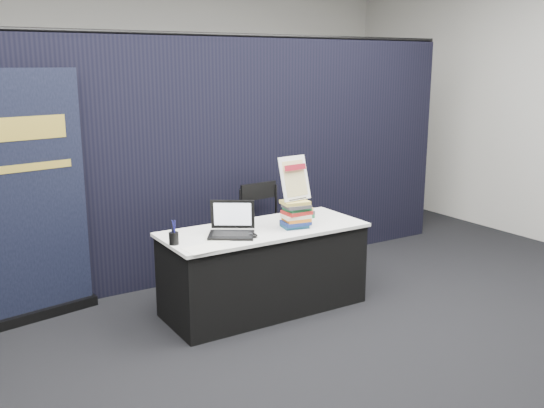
{
  "coord_description": "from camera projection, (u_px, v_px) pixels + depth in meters",
  "views": [
    {
      "loc": [
        -2.63,
        -3.82,
        2.16
      ],
      "look_at": [
        0.08,
        0.55,
        0.95
      ],
      "focal_mm": 40.0,
      "sensor_mm": 36.0,
      "label": 1
    }
  ],
  "objects": [
    {
      "name": "floor",
      "position": [
        298.0,
        330.0,
        5.0
      ],
      "size": [
        8.0,
        8.0,
        0.0
      ],
      "primitive_type": "plane",
      "color": "black",
      "rests_on": "ground"
    },
    {
      "name": "wall_back",
      "position": [
        127.0,
        94.0,
        7.91
      ],
      "size": [
        8.0,
        0.02,
        3.5
      ],
      "primitive_type": "cube",
      "color": "beige",
      "rests_on": "floor"
    },
    {
      "name": "drape_partition",
      "position": [
        209.0,
        161.0,
        6.05
      ],
      "size": [
        6.0,
        0.08,
        2.4
      ],
      "primitive_type": "cube",
      "color": "black",
      "rests_on": "floor"
    },
    {
      "name": "display_table",
      "position": [
        264.0,
        269.0,
        5.37
      ],
      "size": [
        1.8,
        0.75,
        0.75
      ],
      "color": "black",
      "rests_on": "floor"
    },
    {
      "name": "laptop",
      "position": [
        228.0,
        228.0,
        5.05
      ],
      "size": [
        0.46,
        0.47,
        0.28
      ],
      "rotation": [
        0.0,
        0.0,
        -0.57
      ],
      "color": "black",
      "rests_on": "display_table"
    },
    {
      "name": "mouse",
      "position": [
        253.0,
        235.0,
        5.0
      ],
      "size": [
        0.07,
        0.11,
        0.03
      ],
      "primitive_type": "ellipsoid",
      "rotation": [
        0.0,
        0.0,
        0.06
      ],
      "color": "black",
      "rests_on": "display_table"
    },
    {
      "name": "brochure_left",
      "position": [
        204.0,
        248.0,
        4.69
      ],
      "size": [
        0.32,
        0.24,
        0.0
      ],
      "primitive_type": "cube",
      "rotation": [
        0.0,
        0.0,
        0.07
      ],
      "color": "white",
      "rests_on": "display_table"
    },
    {
      "name": "brochure_mid",
      "position": [
        224.0,
        236.0,
        5.02
      ],
      "size": [
        0.38,
        0.33,
        0.0
      ],
      "primitive_type": "cube",
      "rotation": [
        0.0,
        0.0,
        -0.39
      ],
      "color": "silver",
      "rests_on": "display_table"
    },
    {
      "name": "brochure_right",
      "position": [
        225.0,
        238.0,
        4.98
      ],
      "size": [
        0.29,
        0.21,
        0.0
      ],
      "primitive_type": "cube",
      "rotation": [
        0.0,
        0.0,
        0.02
      ],
      "color": "white",
      "rests_on": "display_table"
    },
    {
      "name": "pen_cup",
      "position": [
        174.0,
        238.0,
        4.79
      ],
      "size": [
        0.09,
        0.09,
        0.1
      ],
      "primitive_type": "cylinder",
      "rotation": [
        0.0,
        0.0,
        -0.19
      ],
      "color": "black",
      "rests_on": "display_table"
    },
    {
      "name": "book_stack_tall",
      "position": [
        296.0,
        214.0,
        5.27
      ],
      "size": [
        0.24,
        0.19,
        0.24
      ],
      "rotation": [
        0.0,
        0.0,
        -0.1
      ],
      "color": "navy",
      "rests_on": "display_table"
    },
    {
      "name": "book_stack_short",
      "position": [
        300.0,
        213.0,
        5.62
      ],
      "size": [
        0.23,
        0.18,
        0.1
      ],
      "rotation": [
        0.0,
        0.0,
        0.07
      ],
      "color": "#1C6B3B",
      "rests_on": "display_table"
    },
    {
      "name": "info_sign",
      "position": [
        295.0,
        179.0,
        5.23
      ],
      "size": [
        0.3,
        0.16,
        0.39
      ],
      "rotation": [
        0.0,
        0.0,
        0.11
      ],
      "color": "black",
      "rests_on": "book_stack_tall"
    },
    {
      "name": "pullup_banner",
      "position": [
        38.0,
        212.0,
        5.07
      ],
      "size": [
        0.9,
        0.26,
        2.12
      ],
      "rotation": [
        0.0,
        0.0,
        0.18
      ],
      "color": "black",
      "rests_on": "floor"
    },
    {
      "name": "stacking_chair",
      "position": [
        267.0,
        228.0,
        6.05
      ],
      "size": [
        0.48,
        0.48,
        0.97
      ],
      "rotation": [
        0.0,
        0.0,
        0.09
      ],
      "color": "black",
      "rests_on": "floor"
    }
  ]
}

